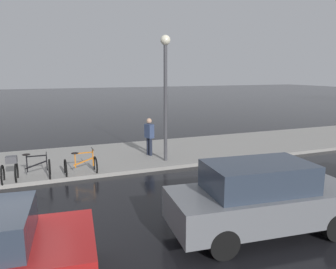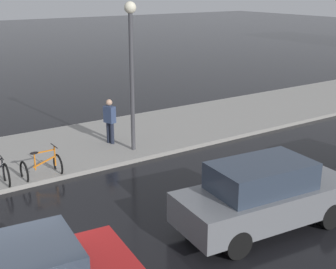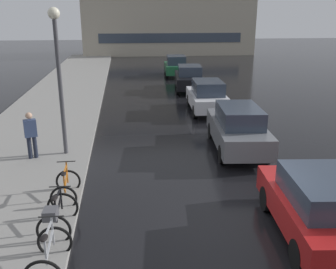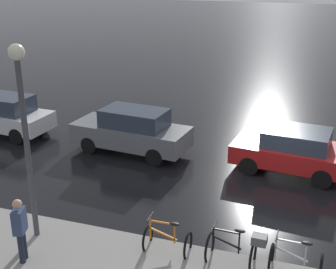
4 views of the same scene
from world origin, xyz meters
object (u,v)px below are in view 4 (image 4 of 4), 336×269
Objects in this scene: streetlamp at (24,118)px; bicycle_third at (167,240)px; bicycle_second at (237,248)px; car_white at (4,115)px; pedestrian at (20,229)px; car_grey at (132,131)px; car_red at (292,150)px; bicycle_nearest at (296,262)px.

bicycle_third is at bearing -82.18° from streetlamp.
car_white is (5.85, 10.79, 0.31)m from bicycle_second.
bicycle_second is 0.34× the size of car_white.
pedestrian reaches higher than bicycle_third.
car_grey is 2.59× the size of pedestrian.
car_white is (0.14, 5.74, -0.03)m from car_grey.
car_grey is (-0.18, 5.79, 0.07)m from car_red.
bicycle_nearest is 0.67× the size of pedestrian.
pedestrian is (-1.51, 3.06, 0.60)m from bicycle_third.
bicycle_nearest is 0.85× the size of bicycle_second.
car_white is 8.89m from streetlamp.
car_white is at bearing 57.08° from bicycle_third.
car_grey is 0.89× the size of streetlamp.
bicycle_third is (-0.09, 3.03, -0.02)m from bicycle_nearest.
bicycle_nearest is 0.29× the size of car_white.
bicycle_third is 4.51m from streetlamp.
car_white is (5.80, 12.13, 0.42)m from bicycle_nearest.
bicycle_third is 6.42m from car_red.
car_white reaches higher than bicycle_second.
pedestrian is at bearing 108.05° from bicycle_second.
bicycle_second is 7.64m from car_grey.
car_red reaches higher than bicycle_nearest.
car_red is 0.97× the size of car_white.
car_white is at bearing 41.86° from streetlamp.
car_grey is at bearing 48.48° from bicycle_nearest.
pedestrian reaches higher than bicycle_second.
pedestrian is at bearing -140.80° from car_white.
bicycle_nearest is 7.08m from streetlamp.
bicycle_nearest is 0.26× the size of car_grey.
pedestrian reaches higher than car_grey.
car_grey is at bearing -0.37° from streetlamp.
streetlamp reaches higher than car_white.
bicycle_second reaches higher than bicycle_third.
car_grey is at bearing 30.32° from bicycle_third.
car_white is at bearing 39.20° from pedestrian.
bicycle_second is at bearing -84.34° from streetlamp.
bicycle_third is 0.27× the size of car_white.
streetlamp is (-0.47, 3.40, 2.92)m from bicycle_third.
car_red is (5.84, 0.60, 0.38)m from bicycle_nearest.
car_white is at bearing 90.18° from car_red.
streetlamp is (-6.36, -5.70, 2.49)m from car_white.
bicycle_second is 0.34× the size of car_red.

